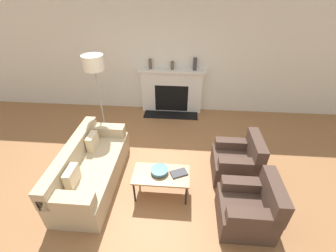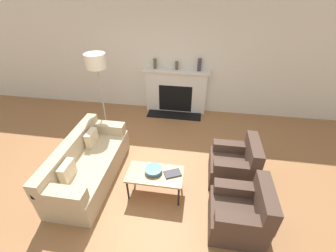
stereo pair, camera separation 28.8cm
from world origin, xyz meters
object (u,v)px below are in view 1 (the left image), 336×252
object	(u,v)px
floor_lamp	(94,70)
mantel_vase_center_left	(172,65)
coffee_table	(161,176)
couch	(90,169)
armchair_far	(237,162)
mantel_vase_left	(150,64)
book	(179,173)
mantel_vase_center_right	(195,64)
bowl	(159,170)
fireplace	(172,92)
armchair_near	(249,208)

from	to	relation	value
floor_lamp	mantel_vase_center_left	bearing A→B (deg)	46.63
floor_lamp	coffee_table	bearing A→B (deg)	-45.43
couch	armchair_far	xyz separation A→B (m)	(2.57, 0.37, 0.01)
armchair_far	coffee_table	world-z (taller)	armchair_far
coffee_table	mantel_vase_left	bearing A→B (deg)	101.06
book	mantel_vase_left	size ratio (longest dim) A/B	1.25
armchair_far	mantel_vase_center_right	distance (m)	2.64
coffee_table	bowl	world-z (taller)	bowl
mantel_vase_left	mantel_vase_center_left	size ratio (longest dim) A/B	1.22
book	mantel_vase_left	distance (m)	3.05
couch	coffee_table	xyz separation A→B (m)	(1.25, -0.15, 0.10)
fireplace	mantel_vase_center_right	bearing A→B (deg)	1.46
coffee_table	floor_lamp	size ratio (longest dim) A/B	0.48
fireplace	coffee_table	world-z (taller)	fireplace
bowl	book	distance (m)	0.31
coffee_table	fireplace	bearing A→B (deg)	90.43
armchair_far	coffee_table	distance (m)	1.42
armchair_far	mantel_vase_center_left	bearing A→B (deg)	-150.21
coffee_table	floor_lamp	world-z (taller)	floor_lamp
couch	armchair_far	size ratio (longest dim) A/B	2.30
book	floor_lamp	size ratio (longest dim) A/B	0.16
fireplace	mantel_vase_center_left	bearing A→B (deg)	61.74
armchair_near	armchair_far	xyz separation A→B (m)	(0.00, 0.97, 0.00)
armchair_far	mantel_vase_center_right	bearing A→B (deg)	-161.46
couch	mantel_vase_center_right	bearing A→B (deg)	-33.53
coffee_table	mantel_vase_center_right	distance (m)	3.04
armchair_near	mantel_vase_left	size ratio (longest dim) A/B	3.42
armchair_near	mantel_vase_center_right	world-z (taller)	mantel_vase_center_right
fireplace	mantel_vase_left	bearing A→B (deg)	178.47
fireplace	bowl	world-z (taller)	fireplace
floor_lamp	mantel_vase_left	world-z (taller)	floor_lamp
bowl	coffee_table	bearing A→B (deg)	-48.59
coffee_table	armchair_near	bearing A→B (deg)	-18.80
bowl	mantel_vase_left	distance (m)	2.97
couch	mantel_vase_left	world-z (taller)	mantel_vase_left
couch	book	xyz separation A→B (m)	(1.53, -0.12, 0.15)
couch	armchair_near	world-z (taller)	armchair_near
book	floor_lamp	xyz separation A→B (m)	(-1.66, 1.37, 1.18)
fireplace	book	size ratio (longest dim) A/B	5.49
fireplace	coffee_table	size ratio (longest dim) A/B	1.86
couch	mantel_vase_center_left	xyz separation A→B (m)	(1.24, 2.70, 0.95)
fireplace	mantel_vase_left	world-z (taller)	mantel_vase_left
mantel_vase_center_left	mantel_vase_left	bearing A→B (deg)	180.00
book	coffee_table	bearing A→B (deg)	161.87
coffee_table	floor_lamp	xyz separation A→B (m)	(-1.38, 1.40, 1.23)
mantel_vase_center_left	couch	bearing A→B (deg)	-114.62
bowl	book	xyz separation A→B (m)	(0.31, -0.00, -0.03)
book	mantel_vase_center_left	distance (m)	2.95
mantel_vase_center_right	mantel_vase_center_left	bearing A→B (deg)	180.00
fireplace	couch	size ratio (longest dim) A/B	0.88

